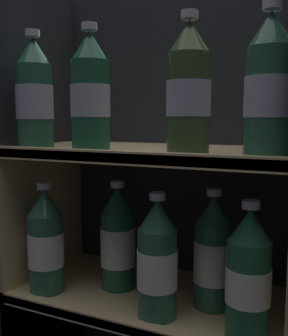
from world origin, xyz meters
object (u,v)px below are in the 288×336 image
object	(u,v)px
bottle_upper_front_1	(90,94)
bottle_lower_front_2	(248,277)
bottle_upper_front_0	(35,96)
bottle_lower_back_1	(213,255)
bottle_lower_front_1	(157,262)
bottle_upper_front_2	(189,90)
bottle_lower_front_0	(46,243)
bottle_upper_front_3	(269,88)
bottle_lower_back_0	(118,240)

from	to	relation	value
bottle_upper_front_1	bottle_lower_front_2	xyz separation A→B (m)	(0.32, 0.00, -0.32)
bottle_upper_front_0	bottle_lower_back_1	world-z (taller)	bottle_upper_front_0
bottle_upper_front_0	bottle_lower_front_1	bearing A→B (deg)	0.00
bottle_upper_front_1	bottle_lower_front_1	world-z (taller)	bottle_upper_front_1
bottle_upper_front_2	bottle_lower_front_0	bearing A→B (deg)	180.00
bottle_lower_front_1	bottle_lower_back_1	world-z (taller)	same
bottle_upper_front_1	bottle_lower_front_2	size ratio (longest dim) A/B	1.00
bottle_lower_front_0	bottle_upper_front_3	bearing A→B (deg)	-0.00
bottle_upper_front_2	bottle_lower_back_1	distance (m)	0.33
bottle_lower_back_1	bottle_upper_front_0	bearing A→B (deg)	-166.94
bottle_upper_front_2	bottle_upper_front_3	size ratio (longest dim) A/B	1.00
bottle_lower_front_1	bottle_lower_back_1	distance (m)	0.12
bottle_lower_front_0	bottle_lower_back_0	bearing A→B (deg)	32.75
bottle_lower_front_0	bottle_lower_front_1	size ratio (longest dim) A/B	1.00
bottle_lower_back_1	bottle_lower_front_0	bearing A→B (deg)	-166.32
bottle_upper_front_0	bottle_lower_back_0	xyz separation A→B (m)	(0.15, 0.09, -0.32)
bottle_upper_front_2	bottle_lower_front_1	bearing A→B (deg)	180.00
bottle_upper_front_0	bottle_lower_front_0	world-z (taller)	bottle_upper_front_0
bottle_upper_front_3	bottle_lower_back_1	xyz separation A→B (m)	(-0.11, 0.09, -0.32)
bottle_upper_front_2	bottle_lower_front_0	world-z (taller)	bottle_upper_front_2
bottle_upper_front_0	bottle_upper_front_3	distance (m)	0.48
bottle_upper_front_0	bottle_lower_front_2	world-z (taller)	bottle_upper_front_0
bottle_upper_front_3	bottle_lower_front_0	world-z (taller)	bottle_upper_front_3
bottle_lower_front_0	bottle_upper_front_0	bearing A→B (deg)	-180.00
bottle_lower_front_0	bottle_upper_front_2	bearing A→B (deg)	-0.00
bottle_lower_front_0	bottle_lower_back_0	distance (m)	0.16
bottle_upper_front_2	bottle_lower_back_1	world-z (taller)	bottle_upper_front_2
bottle_upper_front_2	bottle_lower_front_2	world-z (taller)	bottle_upper_front_2
bottle_lower_front_2	bottle_upper_front_2	bearing A→B (deg)	-180.00
bottle_lower_front_1	bottle_lower_front_0	bearing A→B (deg)	180.00
bottle_upper_front_2	bottle_lower_front_1	world-z (taller)	bottle_upper_front_2
bottle_upper_front_1	bottle_lower_front_2	distance (m)	0.45
bottle_lower_front_0	bottle_lower_front_2	bearing A→B (deg)	0.00
bottle_upper_front_2	bottle_lower_back_1	size ratio (longest dim) A/B	1.00
bottle_lower_back_0	bottle_lower_front_2	bearing A→B (deg)	-15.72
bottle_upper_front_0	bottle_upper_front_1	distance (m)	0.14
bottle_lower_front_1	bottle_upper_front_2	bearing A→B (deg)	0.00
bottle_lower_back_0	bottle_upper_front_0	bearing A→B (deg)	-150.38
bottle_lower_front_2	bottle_upper_front_0	bearing A→B (deg)	-180.00
bottle_lower_front_2	bottle_lower_front_0	bearing A→B (deg)	180.00
bottle_lower_front_2	bottle_lower_back_0	world-z (taller)	same
bottle_lower_back_0	bottle_upper_front_2	bearing A→B (deg)	-24.13
bottle_lower_front_2	bottle_lower_back_1	bearing A→B (deg)	134.97
bottle_upper_front_0	bottle_upper_front_2	world-z (taller)	same
bottle_upper_front_1	bottle_lower_back_1	size ratio (longest dim) A/B	1.00
bottle_lower_front_0	bottle_lower_front_1	distance (m)	0.27
bottle_upper_front_0	bottle_lower_front_0	xyz separation A→B (m)	(0.02, 0.00, -0.32)
bottle_upper_front_0	bottle_lower_back_1	size ratio (longest dim) A/B	1.00
bottle_lower_front_0	bottle_upper_front_1	bearing A→B (deg)	-0.00
bottle_lower_front_0	bottle_lower_back_1	distance (m)	0.36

